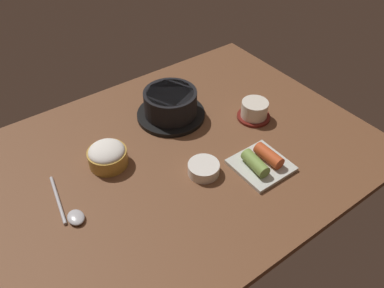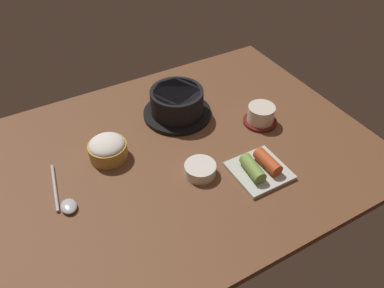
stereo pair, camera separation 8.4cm
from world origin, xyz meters
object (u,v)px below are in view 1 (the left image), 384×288
object	(u,v)px
stone_pot	(171,105)
banchan_cup_center	(202,169)
rice_bowl	(107,155)
spoon	(70,212)
tea_cup_with_saucer	(254,110)
kimchi_plate	(261,162)

from	to	relation	value
stone_pot	banchan_cup_center	world-z (taller)	stone_pot
rice_bowl	spoon	world-z (taller)	rice_bowl
spoon	rice_bowl	bearing A→B (deg)	32.73
rice_bowl	tea_cup_with_saucer	size ratio (longest dim) A/B	1.03
tea_cup_with_saucer	spoon	xyz separation A→B (cm)	(-56.94, -1.35, -2.07)
banchan_cup_center	kimchi_plate	world-z (taller)	kimchi_plate
kimchi_plate	spoon	xyz separation A→B (cm)	(-44.78, 14.50, -0.91)
stone_pot	banchan_cup_center	distance (cm)	24.88
tea_cup_with_saucer	banchan_cup_center	bearing A→B (deg)	-160.63
rice_bowl	banchan_cup_center	distance (cm)	24.00
stone_pot	banchan_cup_center	bearing A→B (deg)	-105.60
rice_bowl	kimchi_plate	bearing A→B (deg)	-37.75
stone_pot	tea_cup_with_saucer	bearing A→B (deg)	-38.06
rice_bowl	stone_pot	bearing A→B (deg)	16.53
rice_bowl	kimchi_plate	size ratio (longest dim) A/B	0.76
stone_pot	tea_cup_with_saucer	size ratio (longest dim) A/B	2.06
stone_pot	spoon	size ratio (longest dim) A/B	1.13
stone_pot	banchan_cup_center	xyz separation A→B (cm)	(-6.66, -23.84, -2.47)
banchan_cup_center	stone_pot	bearing A→B (deg)	74.40
kimchi_plate	spoon	world-z (taller)	kimchi_plate
spoon	stone_pot	bearing A→B (deg)	23.09
kimchi_plate	spoon	bearing A→B (deg)	162.06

